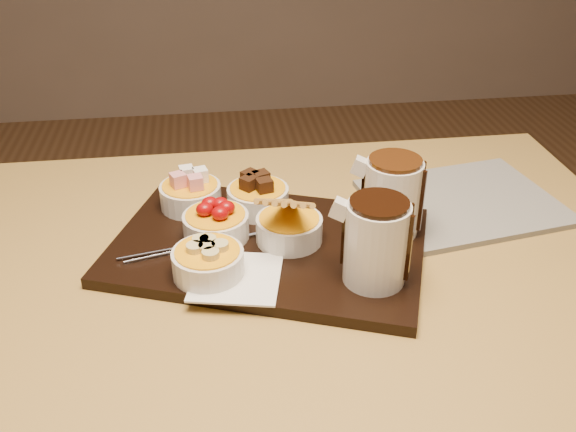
{
  "coord_description": "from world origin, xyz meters",
  "views": [
    {
      "loc": [
        -0.07,
        -0.77,
        1.3
      ],
      "look_at": [
        0.04,
        0.03,
        0.81
      ],
      "focal_mm": 40.0,
      "sensor_mm": 36.0,
      "label": 1
    }
  ],
  "objects": [
    {
      "name": "dining_table",
      "position": [
        0.0,
        0.0,
        0.65
      ],
      "size": [
        1.2,
        0.8,
        0.75
      ],
      "color": "#A7843E",
      "rests_on": "ground"
    },
    {
      "name": "serving_board",
      "position": [
        0.01,
        0.03,
        0.76
      ],
      "size": [
        0.54,
        0.44,
        0.02
      ],
      "primitive_type": "cube",
      "rotation": [
        0.0,
        0.0,
        -0.36
      ],
      "color": "black",
      "rests_on": "dining_table"
    },
    {
      "name": "napkin",
      "position": [
        -0.05,
        -0.05,
        0.77
      ],
      "size": [
        0.14,
        0.14,
        0.0
      ],
      "primitive_type": "cube",
      "rotation": [
        0.0,
        0.0,
        -0.22
      ],
      "color": "white",
      "rests_on": "serving_board"
    },
    {
      "name": "bowl_marshmallows",
      "position": [
        -0.11,
        0.15,
        0.79
      ],
      "size": [
        0.1,
        0.1,
        0.04
      ],
      "primitive_type": "cylinder",
      "color": "silver",
      "rests_on": "serving_board"
    },
    {
      "name": "bowl_cake",
      "position": [
        0.0,
        0.13,
        0.79
      ],
      "size": [
        0.1,
        0.1,
        0.04
      ],
      "primitive_type": "cylinder",
      "color": "silver",
      "rests_on": "serving_board"
    },
    {
      "name": "bowl_strawberries",
      "position": [
        -0.07,
        0.06,
        0.79
      ],
      "size": [
        0.1,
        0.1,
        0.04
      ],
      "primitive_type": "cylinder",
      "color": "silver",
      "rests_on": "serving_board"
    },
    {
      "name": "bowl_biscotti",
      "position": [
        0.04,
        0.03,
        0.79
      ],
      "size": [
        0.1,
        0.1,
        0.04
      ],
      "primitive_type": "cylinder",
      "color": "silver",
      "rests_on": "serving_board"
    },
    {
      "name": "bowl_bananas",
      "position": [
        -0.08,
        -0.04,
        0.79
      ],
      "size": [
        0.1,
        0.1,
        0.04
      ],
      "primitive_type": "cylinder",
      "color": "silver",
      "rests_on": "serving_board"
    },
    {
      "name": "pitcher_dark_chocolate",
      "position": [
        0.14,
        -0.08,
        0.83
      ],
      "size": [
        0.11,
        0.11,
        0.12
      ],
      "primitive_type": "cylinder",
      "rotation": [
        0.0,
        0.0,
        -0.36
      ],
      "color": "silver",
      "rests_on": "serving_board"
    },
    {
      "name": "pitcher_milk_chocolate",
      "position": [
        0.2,
        0.04,
        0.83
      ],
      "size": [
        0.11,
        0.11,
        0.12
      ],
      "primitive_type": "cylinder",
      "rotation": [
        0.0,
        0.0,
        -0.36
      ],
      "color": "silver",
      "rests_on": "serving_board"
    },
    {
      "name": "fondue_skewers",
      "position": [
        -0.09,
        0.04,
        0.77
      ],
      "size": [
        0.08,
        0.26,
        0.01
      ],
      "primitive_type": null,
      "rotation": [
        0.0,
        0.0,
        -1.37
      ],
      "color": "silver",
      "rests_on": "serving_board"
    },
    {
      "name": "newspaper",
      "position": [
        0.35,
        0.13,
        0.76
      ],
      "size": [
        0.34,
        0.29,
        0.01
      ],
      "primitive_type": "cube",
      "rotation": [
        0.0,
        0.0,
        0.17
      ],
      "color": "beige",
      "rests_on": "dining_table"
    }
  ]
}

